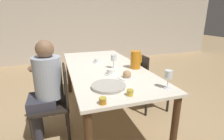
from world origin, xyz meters
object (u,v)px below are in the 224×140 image
chair_opposite (148,80)px  wine_glass_water (114,58)px  jam_jar_red (130,92)px  chair_person_side (55,101)px  bread_plate (127,76)px  teacup_near_person (111,72)px  person_seated (45,84)px  jam_jar_amber (103,100)px  teacup_across (97,61)px  wine_glass_juice (168,75)px  red_pitcher (136,60)px  serving_tray (109,86)px

chair_opposite → wine_glass_water: 0.72m
chair_opposite → jam_jar_red: 1.19m
chair_person_side → bread_plate: size_ratio=4.33×
teacup_near_person → bread_plate: bread_plate is taller
person_seated → jam_jar_amber: person_seated is taller
teacup_across → person_seated: bearing=-143.9°
wine_glass_juice → teacup_near_person: size_ratio=1.20×
bread_plate → jam_jar_amber: size_ratio=3.21×
teacup_near_person → bread_plate: bearing=-54.4°
person_seated → wine_glass_water: (0.85, 0.17, 0.18)m
wine_glass_juice → bread_plate: size_ratio=0.90×
chair_opposite → wine_glass_juice: (-0.30, -0.87, 0.40)m
person_seated → bread_plate: 0.91m
red_pitcher → jam_jar_amber: (-0.66, -0.81, -0.09)m
person_seated → jam_jar_red: (0.73, -0.65, 0.08)m
chair_person_side → chair_opposite: size_ratio=1.00×
chair_opposite → jam_jar_red: chair_opposite is taller
jam_jar_red → jam_jar_amber: bearing=-164.5°
teacup_near_person → bread_plate: (0.13, -0.19, 0.00)m
wine_glass_juice → person_seated: bearing=151.6°
person_seated → serving_tray: person_seated is taller
red_pitcher → wine_glass_juice: bearing=-89.1°
teacup_near_person → jam_jar_red: size_ratio=2.40×
red_pitcher → teacup_near_person: bearing=-161.4°
serving_tray → jam_jar_amber: bearing=-115.0°
wine_glass_juice → bread_plate: bearing=124.5°
chair_opposite → teacup_across: chair_opposite is taller
red_pitcher → teacup_across: red_pitcher is taller
teacup_across → bread_plate: 0.77m
chair_person_side → person_seated: person_seated is taller
teacup_across → jam_jar_amber: (-0.25, -1.25, 0.00)m
chair_person_side → red_pitcher: 1.12m
wine_glass_water → wine_glass_juice: bearing=-70.1°
red_pitcher → teacup_near_person: (-0.38, -0.13, -0.09)m
chair_person_side → teacup_near_person: chair_person_side is taller
serving_tray → jam_jar_red: bearing=-60.0°
chair_opposite → bread_plate: size_ratio=4.33×
wine_glass_water → jam_jar_red: bearing=-98.5°
chair_opposite → serving_tray: 1.11m
teacup_near_person → teacup_across: size_ratio=1.00×
teacup_across → jam_jar_red: 1.17m
person_seated → jam_jar_red: 0.98m
red_pitcher → chair_opposite: bearing=29.2°
chair_opposite → wine_glass_water: bearing=-81.8°
jam_jar_amber → teacup_across: bearing=78.5°
wine_glass_juice → bread_plate: (-0.26, 0.38, -0.10)m
bread_plate → jam_jar_amber: (-0.41, -0.49, -0.00)m
red_pitcher → wine_glass_juice: red_pitcher is taller
serving_tray → bread_plate: size_ratio=1.67×
teacup_near_person → jam_jar_red: bearing=-91.0°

